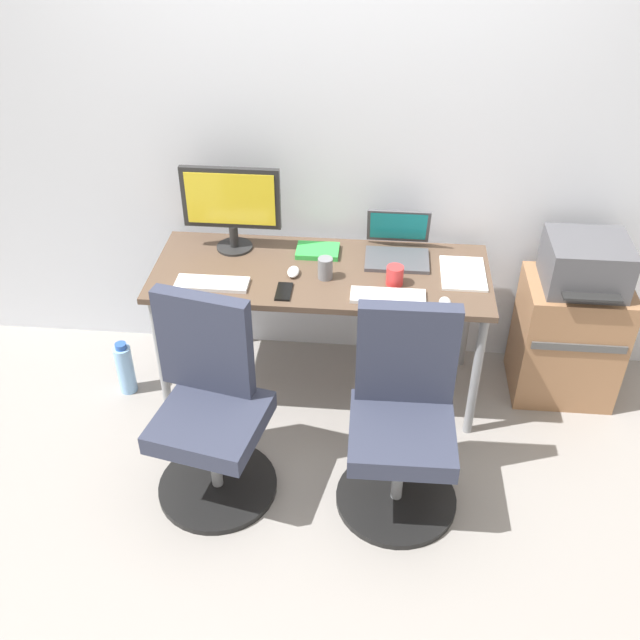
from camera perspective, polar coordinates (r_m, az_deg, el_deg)
name	(u,v)px	position (r m, az deg, el deg)	size (l,w,h in m)	color
ground_plane	(321,386)	(3.93, 0.07, -5.20)	(5.28, 5.28, 0.00)	gray
back_wall	(328,126)	(3.60, 0.66, 14.97)	(4.40, 0.04, 2.60)	silver
desk	(321,283)	(3.53, 0.07, 2.93)	(1.62, 0.64, 0.73)	brown
office_chair_left	(210,410)	(3.20, -8.59, -7.02)	(0.54, 0.54, 0.94)	black
office_chair_right	(402,422)	(3.14, 6.44, -7.96)	(0.54, 0.54, 0.94)	black
side_cabinet	(567,338)	(3.93, 18.79, -1.36)	(0.50, 0.41, 0.66)	#996B47
printer	(586,264)	(3.69, 20.11, 4.17)	(0.38, 0.40, 0.24)	#515156
water_bottle_on_floor	(125,368)	(3.95, -15.01, -3.68)	(0.09, 0.09, 0.31)	#8CBFF2
desktop_monitor	(231,203)	(3.59, -6.97, 9.08)	(0.48, 0.18, 0.43)	#262626
open_laptop	(397,246)	(3.61, 6.09, 5.79)	(0.31, 0.29, 0.22)	#4C4C51
keyboard_by_monitor	(212,283)	(3.42, -8.46, 2.85)	(0.34, 0.12, 0.02)	silver
keyboard_by_laptop	(388,296)	(3.31, 5.34, 1.86)	(0.34, 0.12, 0.02)	silver
mouse_by_monitor	(293,272)	(3.46, -2.10, 3.80)	(0.06, 0.10, 0.03)	silver
mouse_by_laptop	(445,303)	(3.28, 9.77, 1.31)	(0.06, 0.10, 0.03)	#B7B7B7
coffee_mug	(395,276)	(3.39, 5.88, 3.49)	(0.08, 0.08, 0.09)	red
pen_cup	(325,268)	(3.41, 0.41, 4.08)	(0.07, 0.07, 0.10)	slate
phone_near_laptop	(284,292)	(3.34, -2.85, 2.24)	(0.07, 0.14, 0.01)	black
notebook	(318,251)	(3.63, -0.19, 5.43)	(0.21, 0.15, 0.03)	green
paper_pile	(463,273)	(3.53, 11.14, 3.60)	(0.21, 0.30, 0.01)	white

